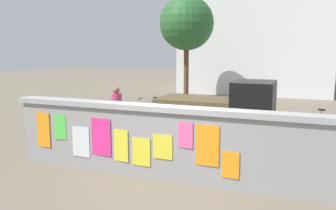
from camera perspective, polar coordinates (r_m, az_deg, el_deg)
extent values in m
plane|color=#6B6051|center=(15.40, 11.18, -1.56)|extent=(60.00, 60.00, 0.00)
cube|color=gray|center=(7.68, 0.53, -6.60)|extent=(7.74, 0.30, 1.50)
cube|color=#9C9C9C|center=(7.50, 0.54, -0.64)|extent=(7.94, 0.42, 0.12)
cube|color=orange|center=(9.19, -19.42, -3.80)|extent=(0.39, 0.03, 0.86)
cube|color=#4CD84C|center=(8.85, -16.96, -3.44)|extent=(0.32, 0.02, 0.61)
cube|color=silver|center=(8.58, -13.84, -5.78)|extent=(0.46, 0.01, 0.72)
cube|color=#F42D8C|center=(8.24, -10.74, -5.08)|extent=(0.51, 0.03, 0.86)
cube|color=yellow|center=(8.03, -7.57, -6.51)|extent=(0.36, 0.03, 0.73)
cube|color=yellow|center=(7.83, -4.34, -7.55)|extent=(0.43, 0.02, 0.62)
cube|color=yellow|center=(7.58, -0.87, -6.77)|extent=(0.44, 0.01, 0.53)
cube|color=#F9599E|center=(7.33, 2.83, -4.88)|extent=(0.32, 0.02, 0.55)
cube|color=orange|center=(7.25, 6.34, -6.53)|extent=(0.49, 0.02, 0.85)
cube|color=orange|center=(7.25, 10.02, -9.52)|extent=(0.35, 0.02, 0.55)
cylinder|color=black|center=(11.71, 14.37, -3.34)|extent=(0.70, 0.20, 0.70)
cylinder|color=black|center=(10.46, 13.49, -4.81)|extent=(0.70, 0.20, 0.70)
cylinder|color=black|center=(12.25, 2.69, -2.50)|extent=(0.70, 0.20, 0.70)
cylinder|color=black|center=(11.05, 0.53, -3.79)|extent=(0.70, 0.20, 0.70)
cube|color=black|center=(10.95, 13.59, -0.18)|extent=(1.20, 1.50, 1.50)
cube|color=brown|center=(11.38, 4.52, -1.13)|extent=(2.40, 1.50, 0.90)
cylinder|color=black|center=(9.34, 20.30, -7.17)|extent=(0.61, 0.21, 0.60)
cube|color=red|center=(9.40, 24.32, -5.54)|extent=(1.03, 0.43, 0.32)
cube|color=#262626|center=(9.22, 21.11, -3.89)|extent=(0.15, 0.56, 0.03)
cylinder|color=black|center=(12.20, 21.61, -3.30)|extent=(0.65, 0.21, 0.66)
cube|color=red|center=(12.06, 24.07, -2.73)|extent=(0.93, 0.28, 0.06)
cylinder|color=red|center=(12.04, 23.45, -1.63)|extent=(0.04, 0.04, 0.40)
cube|color=black|center=(12.01, 23.51, -0.70)|extent=(0.21, 0.13, 0.05)
cylinder|color=black|center=(13.93, -4.63, -1.17)|extent=(0.66, 0.13, 0.66)
cylinder|color=black|center=(13.64, -0.43, -1.36)|extent=(0.66, 0.13, 0.66)
cube|color=red|center=(13.75, -2.56, -0.53)|extent=(0.95, 0.17, 0.06)
cylinder|color=red|center=(13.67, -1.96, 0.36)|extent=(0.03, 0.03, 0.40)
cube|color=black|center=(13.64, -1.97, 1.19)|extent=(0.21, 0.11, 0.05)
cube|color=black|center=(13.83, -4.46, 1.07)|extent=(0.10, 0.44, 0.03)
cylinder|color=#3F994C|center=(11.43, -8.11, -3.19)|extent=(0.12, 0.12, 0.80)
cylinder|color=#3F994C|center=(11.60, -8.33, -3.01)|extent=(0.12, 0.12, 0.80)
cylinder|color=#D83F72|center=(11.39, -8.30, 0.35)|extent=(0.48, 0.48, 0.60)
sphere|color=#8C664C|center=(11.33, -8.35, 2.39)|extent=(0.22, 0.22, 0.22)
cylinder|color=brown|center=(18.90, 2.95, 5.33)|extent=(0.26, 0.26, 3.10)
sphere|color=#255A2A|center=(18.89, 3.01, 13.04)|extent=(2.83, 2.83, 2.83)
cube|color=silver|center=(24.19, 14.34, 11.97)|extent=(9.08, 6.13, 8.20)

